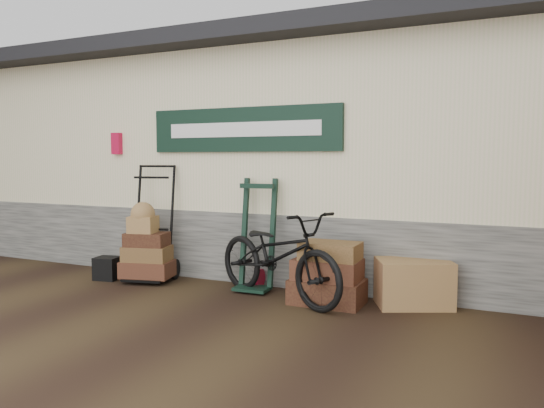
% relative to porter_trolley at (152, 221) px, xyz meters
% --- Properties ---
extents(ground, '(80.00, 80.00, 0.00)m').
position_rel_porter_trolley_xyz_m(ground, '(1.50, -0.69, -0.77)').
color(ground, black).
rests_on(ground, ground).
extents(station_building, '(14.40, 4.10, 3.20)m').
position_rel_porter_trolley_xyz_m(station_building, '(1.50, 2.05, 0.85)').
color(station_building, '#4C4C47').
rests_on(station_building, ground).
extents(porter_trolley, '(0.88, 0.74, 1.54)m').
position_rel_porter_trolley_xyz_m(porter_trolley, '(0.00, 0.00, 0.00)').
color(porter_trolley, black).
rests_on(porter_trolley, ground).
extents(green_barrow, '(0.50, 0.43, 1.35)m').
position_rel_porter_trolley_xyz_m(green_barrow, '(1.50, 0.07, -0.09)').
color(green_barrow, black).
rests_on(green_barrow, ground).
extents(suitcase_stack, '(0.79, 0.50, 0.70)m').
position_rel_porter_trolley_xyz_m(suitcase_stack, '(2.48, -0.16, -0.42)').
color(suitcase_stack, '#331610').
rests_on(suitcase_stack, ground).
extents(wicker_hamper, '(0.91, 0.78, 0.50)m').
position_rel_porter_trolley_xyz_m(wicker_hamper, '(3.35, 0.15, -0.52)').
color(wicker_hamper, olive).
rests_on(wicker_hamper, ground).
extents(black_trunk, '(0.34, 0.30, 0.30)m').
position_rel_porter_trolley_xyz_m(black_trunk, '(-0.53, -0.27, -0.62)').
color(black_trunk, black).
rests_on(black_trunk, ground).
extents(bicycle, '(1.40, 2.06, 1.13)m').
position_rel_porter_trolley_xyz_m(bicycle, '(1.92, -0.23, -0.20)').
color(bicycle, black).
rests_on(bicycle, ground).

